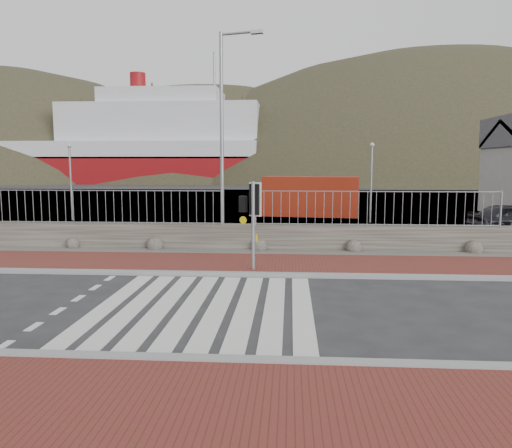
# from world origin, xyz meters

# --- Properties ---
(ground) EXTENTS (220.00, 220.00, 0.00)m
(ground) POSITION_xyz_m (0.00, 0.00, 0.00)
(ground) COLOR #28282B
(ground) RESTS_ON ground
(sidewalk_near) EXTENTS (40.00, 4.00, 0.08)m
(sidewalk_near) POSITION_xyz_m (0.00, -5.00, 0.04)
(sidewalk_near) COLOR maroon
(sidewalk_near) RESTS_ON ground
(sidewalk_far) EXTENTS (40.00, 3.00, 0.08)m
(sidewalk_far) POSITION_xyz_m (0.00, 4.50, 0.04)
(sidewalk_far) COLOR maroon
(sidewalk_far) RESTS_ON ground
(kerb_near) EXTENTS (40.00, 0.25, 0.12)m
(kerb_near) POSITION_xyz_m (0.00, -3.00, 0.05)
(kerb_near) COLOR gray
(kerb_near) RESTS_ON ground
(kerb_far) EXTENTS (40.00, 0.25, 0.12)m
(kerb_far) POSITION_xyz_m (0.00, 3.00, 0.05)
(kerb_far) COLOR gray
(kerb_far) RESTS_ON ground
(zebra_crossing) EXTENTS (4.62, 5.60, 0.01)m
(zebra_crossing) POSITION_xyz_m (-0.00, 0.00, 0.01)
(zebra_crossing) COLOR silver
(zebra_crossing) RESTS_ON ground
(gravel_strip) EXTENTS (40.00, 1.50, 0.06)m
(gravel_strip) POSITION_xyz_m (0.00, 6.50, 0.03)
(gravel_strip) COLOR #59544C
(gravel_strip) RESTS_ON ground
(stone_wall) EXTENTS (40.00, 0.60, 0.90)m
(stone_wall) POSITION_xyz_m (0.00, 7.30, 0.45)
(stone_wall) COLOR #444038
(stone_wall) RESTS_ON ground
(railing) EXTENTS (18.07, 0.07, 1.22)m
(railing) POSITION_xyz_m (0.00, 7.15, 1.82)
(railing) COLOR gray
(railing) RESTS_ON stone_wall
(quay) EXTENTS (120.00, 40.00, 0.50)m
(quay) POSITION_xyz_m (0.00, 27.90, 0.00)
(quay) COLOR #4C4C4F
(quay) RESTS_ON ground
(water) EXTENTS (220.00, 50.00, 0.05)m
(water) POSITION_xyz_m (0.00, 62.90, 0.00)
(water) COLOR #3F4C54
(water) RESTS_ON ground
(ferry) EXTENTS (50.00, 16.00, 20.00)m
(ferry) POSITION_xyz_m (-24.65, 67.90, 5.36)
(ferry) COLOR maroon
(ferry) RESTS_ON ground
(hills_backdrop) EXTENTS (254.00, 90.00, 100.00)m
(hills_backdrop) POSITION_xyz_m (6.74, 87.90, -23.05)
(hills_backdrop) COLOR #2C311D
(hills_backdrop) RESTS_ON ground
(traffic_signal_far) EXTENTS (0.63, 0.40, 2.57)m
(traffic_signal_far) POSITION_xyz_m (0.76, 3.60, 1.86)
(traffic_signal_far) COLOR gray
(traffic_signal_far) RESTS_ON ground
(streetlight) EXTENTS (1.62, 0.56, 7.75)m
(streetlight) POSITION_xyz_m (-0.57, 8.07, 4.36)
(streetlight) COLOR gray
(streetlight) RESTS_ON ground
(shipping_container) EXTENTS (5.76, 2.99, 2.30)m
(shipping_container) POSITION_xyz_m (3.04, 19.18, 1.15)
(shipping_container) COLOR maroon
(shipping_container) RESTS_ON ground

